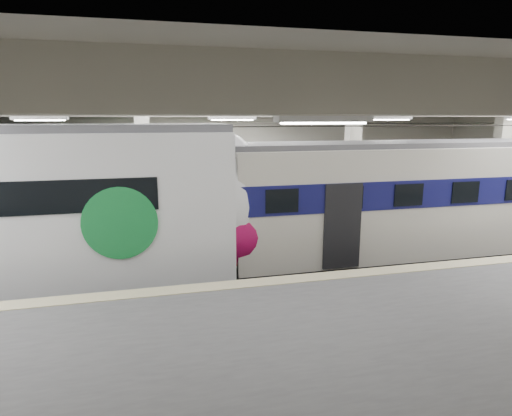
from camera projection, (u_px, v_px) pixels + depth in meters
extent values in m
cube|color=black|center=(246.00, 278.00, 13.64)|extent=(36.00, 24.00, 0.10)
cube|color=silver|center=(245.00, 97.00, 12.47)|extent=(36.00, 24.00, 0.20)
cube|color=beige|center=(205.00, 160.00, 22.56)|extent=(30.00, 0.10, 5.50)
cube|color=beige|center=(501.00, 390.00, 3.56)|extent=(30.00, 0.10, 5.50)
cube|color=#535356|center=(327.00, 380.00, 7.34)|extent=(30.00, 7.00, 1.10)
cube|color=beige|center=(274.00, 281.00, 10.31)|extent=(30.00, 0.50, 0.02)
cube|color=beige|center=(145.00, 181.00, 15.21)|extent=(0.50, 0.50, 5.50)
cube|color=beige|center=(351.00, 174.00, 17.07)|extent=(0.50, 0.50, 5.50)
cube|color=beige|center=(498.00, 169.00, 18.69)|extent=(0.50, 0.50, 5.50)
cube|color=beige|center=(245.00, 108.00, 12.54)|extent=(30.00, 18.00, 0.50)
cube|color=#59544C|center=(246.00, 274.00, 13.61)|extent=(30.00, 1.52, 0.16)
cube|color=#59544C|center=(219.00, 231.00, 18.84)|extent=(30.00, 1.52, 0.16)
cylinder|color=black|center=(245.00, 127.00, 12.65)|extent=(30.00, 0.03, 0.03)
cylinder|color=black|center=(217.00, 124.00, 17.88)|extent=(30.00, 0.03, 0.03)
cube|color=white|center=(262.00, 120.00, 10.71)|extent=(26.00, 8.40, 0.12)
ellipsoid|color=white|center=(226.00, 199.00, 12.96)|extent=(2.41, 2.98, 4.01)
ellipsoid|color=#A30D49|center=(230.00, 228.00, 13.18)|extent=(2.56, 3.04, 2.45)
cylinder|color=#198B3D|center=(120.00, 223.00, 10.84)|extent=(1.89, 0.06, 1.89)
cube|color=beige|center=(410.00, 199.00, 14.48)|extent=(12.42, 2.72, 3.54)
cube|color=#121351|center=(411.00, 186.00, 14.39)|extent=(12.46, 2.78, 0.86)
cube|color=red|center=(228.00, 224.00, 13.14)|extent=(0.08, 2.31, 1.94)
cube|color=black|center=(228.00, 176.00, 12.83)|extent=(0.08, 2.18, 1.27)
cube|color=#4C4C51|center=(414.00, 144.00, 14.10)|extent=(12.42, 2.12, 0.16)
cube|color=black|center=(406.00, 253.00, 14.88)|extent=(12.42, 1.91, 0.70)
cube|color=white|center=(28.00, 182.00, 16.61)|extent=(14.85, 3.68, 4.00)
cube|color=#198B3D|center=(27.00, 169.00, 16.50)|extent=(14.90, 3.75, 0.84)
cube|color=#4C4C51|center=(22.00, 127.00, 16.17)|extent=(14.83, 3.16, 0.16)
cube|color=black|center=(34.00, 237.00, 17.07)|extent=(14.84, 3.37, 0.60)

